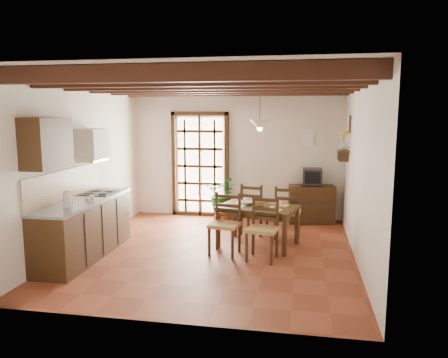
% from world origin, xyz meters
% --- Properties ---
extents(ground_plane, '(5.00, 5.00, 0.00)m').
position_xyz_m(ground_plane, '(0.00, 0.00, 0.00)').
color(ground_plane, brown).
extents(room_shell, '(4.52, 5.02, 2.81)m').
position_xyz_m(room_shell, '(0.00, 0.00, 1.82)').
color(room_shell, silver).
rests_on(room_shell, ground_plane).
extents(ceiling_beams, '(4.50, 4.34, 0.20)m').
position_xyz_m(ceiling_beams, '(0.00, 0.00, 2.69)').
color(ceiling_beams, black).
rests_on(ceiling_beams, room_shell).
extents(french_door, '(1.26, 0.11, 2.32)m').
position_xyz_m(french_door, '(-0.80, 2.45, 1.18)').
color(french_door, white).
rests_on(french_door, ground_plane).
extents(kitchen_counter, '(0.64, 2.25, 1.38)m').
position_xyz_m(kitchen_counter, '(-1.96, -0.60, 0.47)').
color(kitchen_counter, '#321F0F').
rests_on(kitchen_counter, ground_plane).
extents(upper_cabinet, '(0.35, 0.80, 0.70)m').
position_xyz_m(upper_cabinet, '(-2.08, -1.30, 1.85)').
color(upper_cabinet, '#321F0F').
rests_on(upper_cabinet, room_shell).
extents(range_hood, '(0.38, 0.60, 0.54)m').
position_xyz_m(range_hood, '(-2.05, -0.05, 1.73)').
color(range_hood, white).
rests_on(range_hood, room_shell).
extents(counter_items, '(0.50, 1.43, 0.25)m').
position_xyz_m(counter_items, '(-1.95, -0.51, 0.96)').
color(counter_items, black).
rests_on(counter_items, kitchen_counter).
extents(dining_table, '(1.45, 1.12, 0.69)m').
position_xyz_m(dining_table, '(0.68, 0.46, 0.60)').
color(dining_table, '#382512').
rests_on(dining_table, ground_plane).
extents(chair_near_left, '(0.51, 0.49, 0.98)m').
position_xyz_m(chair_near_left, '(0.20, -0.09, 0.31)').
color(chair_near_left, '#AB8448').
rests_on(chair_near_left, ground_plane).
extents(chair_near_right, '(0.52, 0.50, 0.98)m').
position_xyz_m(chair_near_right, '(0.82, -0.25, 0.31)').
color(chair_near_right, '#AB8448').
rests_on(chair_near_right, ground_plane).
extents(chair_far_left, '(0.53, 0.52, 0.96)m').
position_xyz_m(chair_far_left, '(0.54, 1.17, 0.30)').
color(chair_far_left, '#AB8448').
rests_on(chair_far_left, ground_plane).
extents(chair_far_right, '(0.48, 0.46, 0.97)m').
position_xyz_m(chair_far_right, '(1.16, 1.01, 0.30)').
color(chair_far_right, '#AB8448').
rests_on(chair_far_right, ground_plane).
extents(table_setting, '(0.93, 0.62, 0.09)m').
position_xyz_m(table_setting, '(0.68, 0.46, 0.67)').
color(table_setting, yellow).
rests_on(table_setting, dining_table).
extents(table_bowl, '(0.26, 0.26, 0.05)m').
position_xyz_m(table_bowl, '(0.47, 0.56, 0.72)').
color(table_bowl, white).
rests_on(table_bowl, dining_table).
extents(sideboard, '(0.96, 0.52, 0.78)m').
position_xyz_m(sideboard, '(1.61, 2.23, 0.39)').
color(sideboard, '#321F0F').
rests_on(sideboard, ground_plane).
extents(crt_tv, '(0.38, 0.36, 0.33)m').
position_xyz_m(crt_tv, '(1.61, 2.22, 0.97)').
color(crt_tv, black).
rests_on(crt_tv, sideboard).
extents(fuse_box, '(0.25, 0.03, 0.32)m').
position_xyz_m(fuse_box, '(1.50, 2.48, 1.75)').
color(fuse_box, white).
rests_on(fuse_box, room_shell).
extents(plant_pot, '(0.36, 0.36, 0.22)m').
position_xyz_m(plant_pot, '(-0.26, 2.19, 0.11)').
color(plant_pot, '#943315').
rests_on(plant_pot, ground_plane).
extents(potted_plant, '(2.01, 1.80, 1.99)m').
position_xyz_m(potted_plant, '(-0.26, 2.19, 0.57)').
color(potted_plant, '#144C19').
rests_on(potted_plant, ground_plane).
extents(wall_shelf, '(0.20, 0.42, 0.20)m').
position_xyz_m(wall_shelf, '(2.14, 1.60, 1.51)').
color(wall_shelf, '#321F0F').
rests_on(wall_shelf, room_shell).
extents(shelf_vase, '(0.15, 0.15, 0.15)m').
position_xyz_m(shelf_vase, '(2.14, 1.60, 1.65)').
color(shelf_vase, '#B2BFB2').
rests_on(shelf_vase, wall_shelf).
extents(shelf_flowers, '(0.14, 0.14, 0.36)m').
position_xyz_m(shelf_flowers, '(2.14, 1.60, 1.86)').
color(shelf_flowers, yellow).
rests_on(shelf_flowers, shelf_vase).
extents(framed_picture, '(0.03, 0.32, 0.32)m').
position_xyz_m(framed_picture, '(2.22, 1.60, 2.05)').
color(framed_picture, brown).
rests_on(framed_picture, room_shell).
extents(pendant_lamp, '(0.36, 0.36, 0.84)m').
position_xyz_m(pendant_lamp, '(0.68, 0.56, 2.08)').
color(pendant_lamp, black).
rests_on(pendant_lamp, room_shell).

